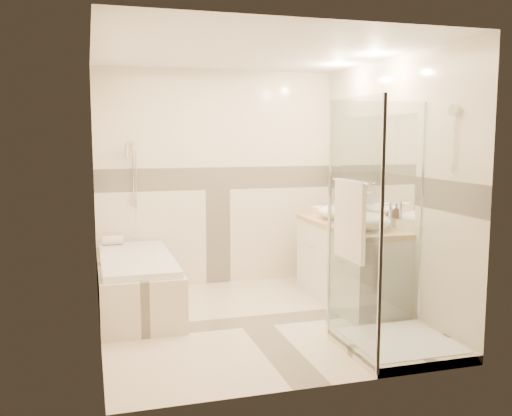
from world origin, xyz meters
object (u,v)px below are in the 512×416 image
object	(u,v)px
shower_enclosure	(384,289)
vessel_sink_far	(369,221)
amenity_bottle_a	(348,214)
vessel_sink_near	(334,212)
amenity_bottle_b	(343,215)
bathtub	(137,281)
vanity	(349,263)

from	to	relation	value
shower_enclosure	vessel_sink_far	world-z (taller)	shower_enclosure
shower_enclosure	vessel_sink_far	bearing A→B (deg)	71.40
vessel_sink_far	shower_enclosure	bearing A→B (deg)	-108.60
shower_enclosure	amenity_bottle_a	xyz separation A→B (m)	(0.27, 1.28, 0.43)
amenity_bottle_a	shower_enclosure	bearing A→B (deg)	-102.05
vessel_sink_near	vessel_sink_far	distance (m)	0.80
amenity_bottle_b	vessel_sink_near	bearing A→B (deg)	90.00
bathtub	amenity_bottle_a	size ratio (longest dim) A/B	9.49
vessel_sink_far	amenity_bottle_a	xyz separation A→B (m)	(0.00, 0.47, 0.00)
vanity	shower_enclosure	world-z (taller)	shower_enclosure
shower_enclosure	amenity_bottle_b	size ratio (longest dim) A/B	15.68
vessel_sink_near	amenity_bottle_a	xyz separation A→B (m)	(0.00, -0.33, 0.01)
bathtub	amenity_bottle_a	world-z (taller)	amenity_bottle_a
vessel_sink_far	amenity_bottle_b	xyz separation A→B (m)	(0.00, 0.58, -0.02)
bathtub	vessel_sink_far	distance (m)	2.36
amenity_bottle_a	amenity_bottle_b	xyz separation A→B (m)	(0.00, 0.11, -0.02)
bathtub	vanity	distance (m)	2.18
vanity	vessel_sink_near	world-z (taller)	vessel_sink_near
vessel_sink_near	amenity_bottle_a	distance (m)	0.33
vessel_sink_near	amenity_bottle_a	world-z (taller)	amenity_bottle_a
vessel_sink_near	amenity_bottle_b	world-z (taller)	vessel_sink_near
bathtub	vessel_sink_far	world-z (taller)	vessel_sink_far
vanity	amenity_bottle_a	distance (m)	0.51
vanity	amenity_bottle_a	size ratio (longest dim) A/B	9.04
vanity	amenity_bottle_a	xyz separation A→B (m)	(-0.02, 0.01, 0.51)
vanity	shower_enclosure	bearing A→B (deg)	-102.97
vanity	amenity_bottle_a	world-z (taller)	amenity_bottle_a
bathtub	vessel_sink_far	size ratio (longest dim) A/B	3.99
bathtub	vanity	world-z (taller)	vanity
vanity	vessel_sink_near	xyz separation A→B (m)	(-0.02, 0.34, 0.50)
shower_enclosure	vanity	bearing A→B (deg)	77.03
vessel_sink_far	vanity	bearing A→B (deg)	87.51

